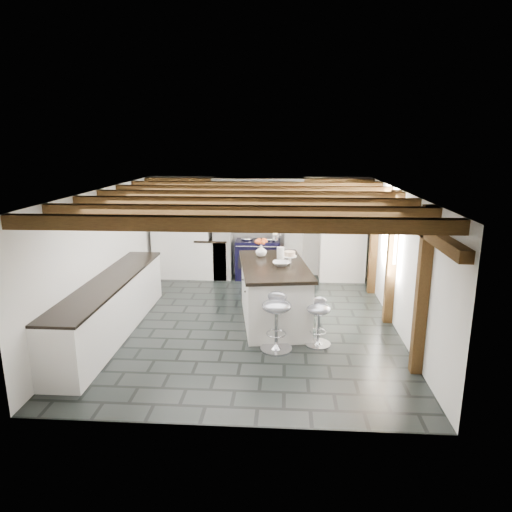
# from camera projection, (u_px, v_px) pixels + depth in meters

# --- Properties ---
(ground) EXTENTS (6.00, 6.00, 0.00)m
(ground) POSITION_uv_depth(u_px,v_px,m) (249.00, 322.00, 7.97)
(ground) COLOR black
(ground) RESTS_ON ground
(room_shell) EXTENTS (6.00, 6.03, 6.00)m
(room_shell) POSITION_uv_depth(u_px,v_px,m) (224.00, 245.00, 9.12)
(room_shell) COLOR white
(room_shell) RESTS_ON ground
(range_cooker) EXTENTS (1.00, 0.63, 0.99)m
(range_cooker) POSITION_uv_depth(u_px,v_px,m) (258.00, 258.00, 10.44)
(range_cooker) COLOR black
(range_cooker) RESTS_ON ground
(kitchen_island) EXTENTS (1.39, 2.23, 1.38)m
(kitchen_island) POSITION_uv_depth(u_px,v_px,m) (274.00, 292.00, 7.91)
(kitchen_island) COLOR white
(kitchen_island) RESTS_ON ground
(bar_stool_near) EXTENTS (0.42, 0.42, 0.76)m
(bar_stool_near) POSITION_uv_depth(u_px,v_px,m) (318.00, 316.00, 6.99)
(bar_stool_near) COLOR silver
(bar_stool_near) RESTS_ON ground
(bar_stool_far) EXTENTS (0.56, 0.56, 0.90)m
(bar_stool_far) POSITION_uv_depth(u_px,v_px,m) (277.00, 315.00, 6.80)
(bar_stool_far) COLOR silver
(bar_stool_far) RESTS_ON ground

